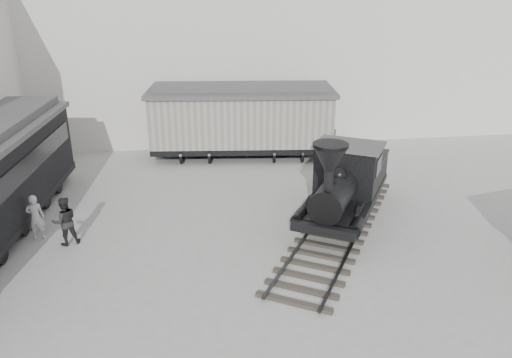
{
  "coord_description": "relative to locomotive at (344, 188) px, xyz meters",
  "views": [
    {
      "loc": [
        -3.1,
        -11.96,
        8.2
      ],
      "look_at": [
        -0.88,
        3.7,
        2.0
      ],
      "focal_mm": 35.0,
      "sensor_mm": 36.0,
      "label": 1
    }
  ],
  "objects": [
    {
      "name": "ground",
      "position": [
        -2.41,
        -4.09,
        -1.33
      ],
      "size": [
        90.0,
        90.0,
        0.0
      ],
      "primitive_type": "plane",
      "color": "#9E9E9B"
    },
    {
      "name": "north_wall",
      "position": [
        -2.41,
        10.89,
        4.23
      ],
      "size": [
        34.0,
        2.51,
        11.0
      ],
      "color": "silver",
      "rests_on": "ground"
    },
    {
      "name": "locomotive",
      "position": [
        0.0,
        0.0,
        0.0
      ],
      "size": [
        7.11,
        9.89,
        3.6
      ],
      "rotation": [
        0.0,
        0.0,
        -0.54
      ],
      "color": "#403B31",
      "rests_on": "ground"
    },
    {
      "name": "boxcar",
      "position": [
        -2.84,
        7.89,
        0.64
      ],
      "size": [
        9.4,
        3.81,
        3.75
      ],
      "rotation": [
        0.0,
        0.0,
        -0.11
      ],
      "color": "black",
      "rests_on": "ground"
    },
    {
      "name": "visitor_a",
      "position": [
        -10.79,
        0.16,
        -0.52
      ],
      "size": [
        0.63,
        0.45,
        1.62
      ],
      "primitive_type": "imported",
      "rotation": [
        0.0,
        0.0,
        3.26
      ],
      "color": "silver",
      "rests_on": "ground"
    },
    {
      "name": "visitor_b",
      "position": [
        -9.71,
        -0.39,
        -0.48
      ],
      "size": [
        1.0,
        0.89,
        1.69
      ],
      "primitive_type": "imported",
      "rotation": [
        0.0,
        0.0,
        3.51
      ],
      "color": "#242424",
      "rests_on": "ground"
    }
  ]
}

